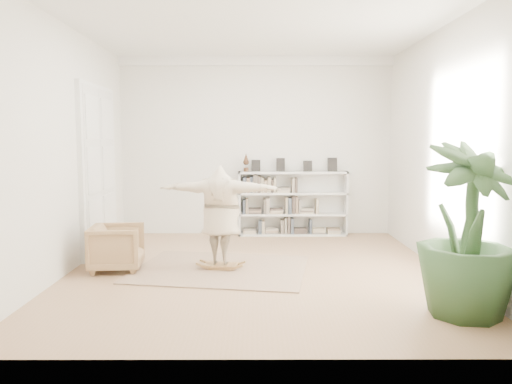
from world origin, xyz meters
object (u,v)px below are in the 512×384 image
bookshelf (292,204)px  person (221,213)px  houseplant (468,230)px  armchair (117,248)px  rocker_board (221,265)px

bookshelf → person: bookshelf is taller
bookshelf → person: (-1.28, -2.74, 0.23)m
houseplant → armchair: bearing=156.1°
armchair → rocker_board: 1.57m
armchair → houseplant: size_ratio=0.39×
bookshelf → person: bearing=-115.0°
person → houseplant: size_ratio=0.94×
person → armchair: bearing=10.4°
rocker_board → houseplant: houseplant is taller
bookshelf → person: size_ratio=1.21×
armchair → rocker_board: armchair is taller
person → rocker_board: bearing=-163.5°
rocker_board → person: person is taller
rocker_board → person: 0.79m
armchair → houseplant: houseplant is taller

